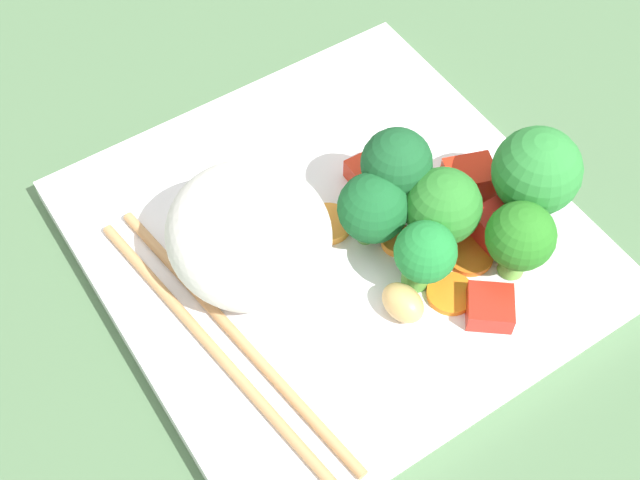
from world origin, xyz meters
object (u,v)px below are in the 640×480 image
Objects in this scene: rice_mound at (249,234)px; chopstick_pair at (224,341)px; carrot_slice_0 at (469,254)px; square_plate at (334,242)px; broccoli_floret_4 at (520,238)px.

chopstick_pair is at bearing 40.26° from rice_mound.
chopstick_pair is (15.74, -3.50, 0.11)cm from carrot_slice_0.
rice_mound is at bearing 124.35° from chopstick_pair.
broccoli_floret_4 is (-7.42, 8.40, 4.25)cm from square_plate.
rice_mound is at bearing -35.28° from broccoli_floret_4.
chopstick_pair is at bearing -18.10° from broccoli_floret_4.
square_plate is 9.39× the size of carrot_slice_0.
carrot_slice_0 is (-5.88, 6.25, 1.17)cm from square_plate.
chopstick_pair is (17.28, -5.65, -2.97)cm from broccoli_floret_4.
broccoli_floret_4 reaches higher than carrot_slice_0.
rice_mound is (5.63, -0.83, 4.44)cm from square_plate.
rice_mound is 0.45× the size of chopstick_pair.
square_plate is at bearing -48.55° from broccoli_floret_4.
broccoli_floret_4 is at bearing 131.45° from square_plate.
rice_mound is at bearing -8.40° from square_plate.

